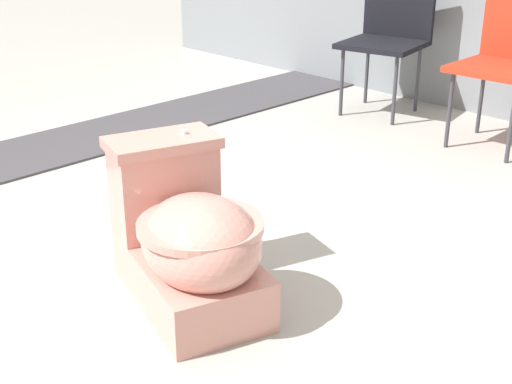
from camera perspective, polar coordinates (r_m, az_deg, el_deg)
ground_plane at (r=2.57m, az=-10.04°, el=-6.58°), size 14.00×14.00×0.00m
gravel_strip at (r=3.91m, az=-15.85°, el=3.44°), size 0.56×8.00×0.01m
toilet at (r=2.29m, az=-5.33°, el=-3.91°), size 0.71×0.54×0.52m
folding_chair_left at (r=4.42m, az=10.73°, el=12.90°), size 0.52×0.52×0.83m
folding_chair_middle at (r=3.95m, az=19.83°, el=10.80°), size 0.45×0.45×0.83m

